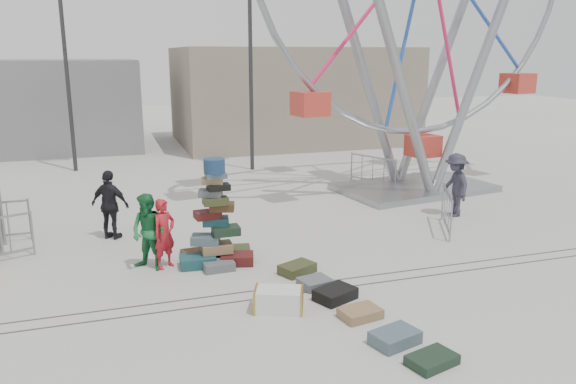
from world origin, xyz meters
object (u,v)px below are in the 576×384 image
object	(u,v)px
barricade_wheel_front	(447,211)
barricade_wheel_back	(373,171)
lamp_post_right	(253,59)
pedestrian_black	(110,205)
suitcase_tower	(216,234)
steamer_trunk	(279,300)
pedestrian_green	(149,232)
pedestrian_grey	(455,185)
pedestrian_red	(164,234)
lamp_post_left	(68,59)

from	to	relation	value
barricade_wheel_front	barricade_wheel_back	distance (m)	5.52
lamp_post_right	pedestrian_black	distance (m)	10.23
suitcase_tower	steamer_trunk	distance (m)	2.95
barricade_wheel_back	pedestrian_green	size ratio (longest dim) A/B	1.16
pedestrian_grey	pedestrian_green	bearing A→B (deg)	-74.21
lamp_post_right	pedestrian_green	size ratio (longest dim) A/B	4.64
pedestrian_red	pedestrian_black	bearing A→B (deg)	78.20
steamer_trunk	pedestrian_grey	size ratio (longest dim) A/B	0.48
lamp_post_left	pedestrian_green	world-z (taller)	lamp_post_left
barricade_wheel_front	steamer_trunk	bearing A→B (deg)	146.99
lamp_post_right	barricade_wheel_front	world-z (taller)	lamp_post_right
steamer_trunk	pedestrian_red	xyz separation A→B (m)	(-1.78, 2.89, 0.58)
lamp_post_left	pedestrian_grey	bearing A→B (deg)	-44.04
suitcase_tower	pedestrian_green	world-z (taller)	suitcase_tower
pedestrian_red	pedestrian_grey	world-z (taller)	pedestrian_grey
lamp_post_left	pedestrian_red	distance (m)	12.86
lamp_post_left	suitcase_tower	xyz separation A→B (m)	(3.44, -12.16, -3.80)
barricade_wheel_front	pedestrian_black	xyz separation A→B (m)	(-8.67, 2.08, 0.36)
suitcase_tower	barricade_wheel_front	bearing A→B (deg)	10.82
steamer_trunk	pedestrian_black	size ratio (longest dim) A/B	0.50
suitcase_tower	barricade_wheel_back	size ratio (longest dim) A/B	1.22
lamp_post_left	barricade_wheel_front	bearing A→B (deg)	-49.89
barricade_wheel_back	pedestrian_green	bearing A→B (deg)	-81.04
barricade_wheel_front	pedestrian_black	world-z (taller)	pedestrian_black
barricade_wheel_front	barricade_wheel_back	bearing A→B (deg)	21.93
pedestrian_red	pedestrian_black	size ratio (longest dim) A/B	0.88
barricade_wheel_back	pedestrian_red	world-z (taller)	pedestrian_red
barricade_wheel_back	lamp_post_right	bearing A→B (deg)	-167.48
steamer_trunk	pedestrian_red	world-z (taller)	pedestrian_red
suitcase_tower	pedestrian_grey	world-z (taller)	suitcase_tower
pedestrian_black	pedestrian_grey	bearing A→B (deg)	-150.97
barricade_wheel_front	pedestrian_red	size ratio (longest dim) A/B	1.26
suitcase_tower	pedestrian_grey	xyz separation A→B (m)	(7.45, 1.63, 0.25)
barricade_wheel_front	suitcase_tower	bearing A→B (deg)	121.34
barricade_wheel_front	pedestrian_green	distance (m)	7.92
barricade_wheel_front	pedestrian_green	xyz separation A→B (m)	(-7.90, -0.41, 0.31)
suitcase_tower	pedestrian_black	world-z (taller)	suitcase_tower
pedestrian_red	pedestrian_grey	xyz separation A→B (m)	(8.60, 1.58, 0.14)
lamp_post_right	lamp_post_left	size ratio (longest dim) A/B	1.00
steamer_trunk	barricade_wheel_front	world-z (taller)	barricade_wheel_front
suitcase_tower	pedestrian_red	size ratio (longest dim) A/B	1.54
pedestrian_green	pedestrian_red	bearing A→B (deg)	41.15
barricade_wheel_front	pedestrian_grey	world-z (taller)	pedestrian_grey
pedestrian_grey	barricade_wheel_back	bearing A→B (deg)	-167.26
barricade_wheel_back	pedestrian_grey	distance (m)	4.38
steamer_trunk	barricade_wheel_back	xyz separation A→B (m)	(6.29, 8.80, 0.34)
suitcase_tower	pedestrian_black	size ratio (longest dim) A/B	1.35
lamp_post_left	pedestrian_black	xyz separation A→B (m)	(1.18, -9.61, -3.58)
lamp_post_left	pedestrian_black	size ratio (longest dim) A/B	4.42
lamp_post_left	pedestrian_grey	size ratio (longest dim) A/B	4.27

